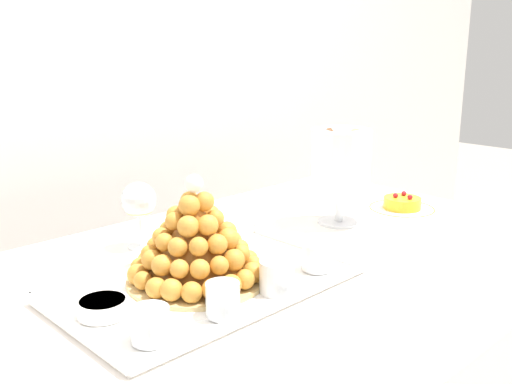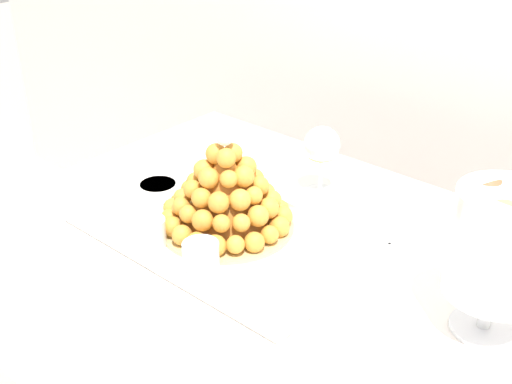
% 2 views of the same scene
% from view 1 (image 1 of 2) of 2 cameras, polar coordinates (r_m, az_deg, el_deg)
% --- Properties ---
extents(backdrop_wall, '(4.80, 0.10, 2.50)m').
position_cam_1_polar(backdrop_wall, '(1.86, -17.72, 14.09)').
color(backdrop_wall, silver).
rests_on(backdrop_wall, ground_plane).
extents(buffet_table, '(1.37, 0.92, 0.80)m').
position_cam_1_polar(buffet_table, '(1.28, 2.72, -11.33)').
color(buffet_table, brown).
rests_on(buffet_table, ground_plane).
extents(serving_tray, '(0.55, 0.33, 0.02)m').
position_cam_1_polar(serving_tray, '(1.10, -4.62, -9.06)').
color(serving_tray, white).
rests_on(serving_tray, buffet_table).
extents(croquembouche, '(0.26, 0.26, 0.21)m').
position_cam_1_polar(croquembouche, '(1.09, -5.91, -4.97)').
color(croquembouche, tan).
rests_on(croquembouche, serving_tray).
extents(dessert_cup_left, '(0.06, 0.06, 0.05)m').
position_cam_1_polar(dessert_cup_left, '(0.91, -10.32, -12.78)').
color(dessert_cup_left, silver).
rests_on(dessert_cup_left, serving_tray).
extents(dessert_cup_mid_left, '(0.06, 0.06, 0.06)m').
position_cam_1_polar(dessert_cup_mid_left, '(0.97, -3.28, -10.58)').
color(dessert_cup_mid_left, silver).
rests_on(dessert_cup_mid_left, serving_tray).
extents(dessert_cup_centre, '(0.06, 0.06, 0.06)m').
position_cam_1_polar(dessert_cup_centre, '(1.05, 2.03, -8.40)').
color(dessert_cup_centre, silver).
rests_on(dessert_cup_centre, serving_tray).
extents(dessert_cup_mid_right, '(0.06, 0.06, 0.05)m').
position_cam_1_polar(dessert_cup_mid_right, '(1.16, 6.04, -6.39)').
color(dessert_cup_mid_right, silver).
rests_on(dessert_cup_mid_right, serving_tray).
extents(creme_brulee_ramekin, '(0.08, 0.08, 0.03)m').
position_cam_1_polar(creme_brulee_ramekin, '(1.01, -14.79, -10.79)').
color(creme_brulee_ramekin, white).
rests_on(creme_brulee_ramekin, serving_tray).
extents(macaron_goblet, '(0.15, 0.15, 0.25)m').
position_cam_1_polar(macaron_goblet, '(1.45, 8.31, 2.72)').
color(macaron_goblet, white).
rests_on(macaron_goblet, buffet_table).
extents(fruit_tart_plate, '(0.18, 0.18, 0.05)m').
position_cam_1_polar(fruit_tart_plate, '(1.62, 14.11, -1.32)').
color(fruit_tart_plate, white).
rests_on(fruit_tart_plate, buffet_table).
extents(wine_glass, '(0.08, 0.08, 0.15)m').
position_cam_1_polar(wine_glass, '(1.29, -11.42, -0.96)').
color(wine_glass, silver).
rests_on(wine_glass, buffet_table).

